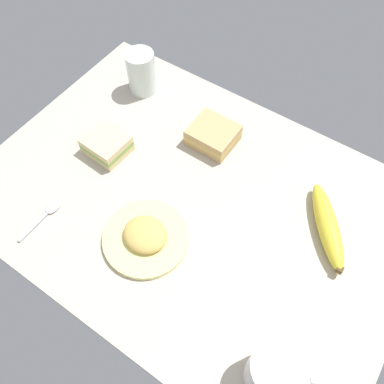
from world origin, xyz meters
TOP-DOWN VIEW (x-y plane):
  - tabletop at (0.00, 0.00)cm, footprint 90.00×64.00cm
  - plate_of_food at (-2.33, -12.82)cm, footprint 17.15×17.15cm
  - coffee_mug_black at (29.99, -21.23)cm, footprint 10.60×9.76cm
  - sandwich_main at (-4.93, 15.78)cm, footprint 10.21×9.20cm
  - sandwich_side at (-23.21, -0.08)cm, footprint 9.54×8.69cm
  - glass_of_milk at (-28.85, 20.37)cm, footprint 7.01×7.01cm
  - banana at (26.28, 9.10)cm, footprint 15.12×17.79cm
  - spoon at (-22.81, -20.04)cm, footprint 2.43×11.28cm

SIDE VIEW (x-z plane):
  - tabletop at x=0.00cm, z-range 0.00..2.00cm
  - spoon at x=-22.81cm, z-range 1.98..2.78cm
  - plate_of_food at x=-2.33cm, z-range 1.27..5.21cm
  - banana at x=26.28cm, z-range 2.00..5.99cm
  - sandwich_main at x=-4.93cm, z-range 2.00..6.40cm
  - sandwich_side at x=-23.21cm, z-range 2.00..6.40cm
  - glass_of_milk at x=-28.85cm, z-range 1.44..12.25cm
  - coffee_mug_black at x=29.99cm, z-range 2.14..11.64cm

